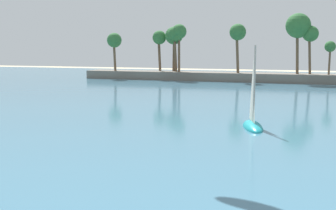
# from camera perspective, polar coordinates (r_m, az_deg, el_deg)

# --- Properties ---
(sea) EXTENTS (220.00, 113.41, 0.06)m
(sea) POSITION_cam_1_polar(r_m,az_deg,el_deg) (71.12, 13.46, 1.92)
(sea) COLOR teal
(sea) RESTS_ON ground
(palm_headland) EXTENTS (82.73, 6.00, 13.36)m
(palm_headland) POSITION_cam_1_polar(r_m,az_deg,el_deg) (87.63, 13.28, 5.43)
(palm_headland) COLOR slate
(palm_headland) RESTS_ON ground
(sailboat_near_shore) EXTENTS (2.93, 5.40, 7.50)m
(sailboat_near_shore) POSITION_cam_1_polar(r_m,az_deg,el_deg) (37.41, 11.18, -1.91)
(sailboat_near_shore) COLOR teal
(sailboat_near_shore) RESTS_ON sea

